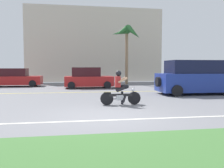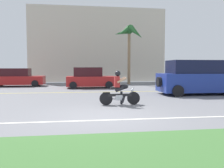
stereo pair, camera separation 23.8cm
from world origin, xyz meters
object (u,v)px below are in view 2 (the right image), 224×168
object	(u,v)px
motorcyclist	(119,90)
parked_car_1	(90,78)
suv_nearby	(198,78)
palm_tree_1	(129,35)
parked_car_0	(17,78)

from	to	relation	value
motorcyclist	parked_car_1	world-z (taller)	parked_car_1
suv_nearby	parked_car_1	xyz separation A→B (m)	(-6.16, 5.50, -0.23)
palm_tree_1	parked_car_0	bearing A→B (deg)	-173.97
parked_car_0	parked_car_1	size ratio (longest dim) A/B	1.18
motorcyclist	parked_car_1	xyz separation A→B (m)	(-0.87, 8.78, 0.13)
suv_nearby	parked_car_0	bearing A→B (deg)	146.96
suv_nearby	parked_car_1	world-z (taller)	suv_nearby
motorcyclist	palm_tree_1	bearing A→B (deg)	76.10
motorcyclist	parked_car_1	size ratio (longest dim) A/B	0.46
motorcyclist	palm_tree_1	size ratio (longest dim) A/B	0.31
parked_car_1	palm_tree_1	xyz separation A→B (m)	(3.93, 3.60, 3.95)
suv_nearby	palm_tree_1	xyz separation A→B (m)	(-2.23, 9.10, 3.72)
parked_car_0	parked_car_1	bearing A→B (deg)	-22.29
suv_nearby	motorcyclist	bearing A→B (deg)	-148.20
parked_car_0	palm_tree_1	bearing A→B (deg)	6.03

